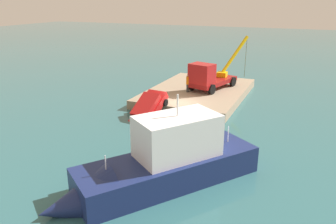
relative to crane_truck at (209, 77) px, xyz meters
The scene contains 8 objects.
ground 6.14m from the crane_truck, 11.32° to the right, with size 200.00×200.00×0.00m, color #2D6066.
dock 2.12m from the crane_truck, 82.62° to the right, with size 13.65×9.38×0.83m, color gray.
crane_truck is the anchor object (origin of this frame).
dock_worker 2.47m from the crane_truck, 44.94° to the right, with size 0.34×0.34×1.83m.
salvaged_car 9.05m from the crane_truck, 19.66° to the right, with size 4.48×2.52×3.12m.
moored_yacht 18.64m from the crane_truck, ahead, with size 11.75×9.76×6.33m.
piling_near 8.44m from the crane_truck, 26.29° to the right, with size 0.39×0.39×1.45m, color brown.
piling_mid 7.57m from the crane_truck, 11.93° to the left, with size 0.30×0.30×1.29m, color brown.
Camera 1 is at (27.06, 10.74, 9.80)m, focal length 35.73 mm.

